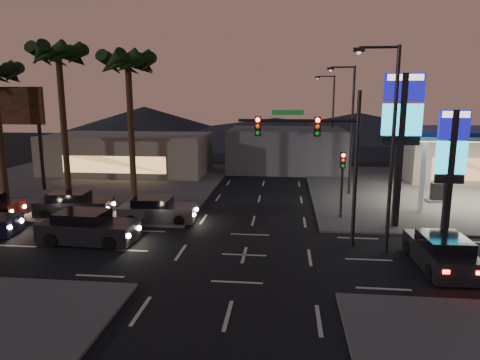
# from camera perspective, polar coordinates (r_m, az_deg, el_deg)

# --- Properties ---
(ground) EXTENTS (140.00, 140.00, 0.00)m
(ground) POSITION_cam_1_polar(r_m,az_deg,el_deg) (21.40, 0.56, -9.97)
(ground) COLOR black
(ground) RESTS_ON ground
(corner_lot_ne) EXTENTS (24.00, 24.00, 0.12)m
(corner_lot_ne) POSITION_cam_1_polar(r_m,az_deg,el_deg) (39.30, 26.97, -1.40)
(corner_lot_ne) COLOR #47443F
(corner_lot_ne) RESTS_ON ground
(corner_lot_nw) EXTENTS (24.00, 24.00, 0.12)m
(corner_lot_nw) POSITION_cam_1_polar(r_m,az_deg,el_deg) (40.84, -20.05, -0.44)
(corner_lot_nw) COLOR #47443F
(corner_lot_nw) RESTS_ON ground
(convenience_store) EXTENTS (10.00, 6.00, 4.00)m
(convenience_store) POSITION_cam_1_polar(r_m,az_deg,el_deg) (44.31, 27.35, 2.39)
(convenience_store) COLOR #726B5B
(convenience_store) RESTS_ON ground
(pylon_sign_tall) EXTENTS (2.20, 0.35, 9.00)m
(pylon_sign_tall) POSITION_cam_1_polar(r_m,az_deg,el_deg) (26.27, 20.79, 7.52)
(pylon_sign_tall) COLOR black
(pylon_sign_tall) RESTS_ON ground
(pylon_sign_short) EXTENTS (1.60, 0.35, 7.00)m
(pylon_sign_short) POSITION_cam_1_polar(r_m,az_deg,el_deg) (26.21, 26.37, 3.26)
(pylon_sign_short) COLOR black
(pylon_sign_short) RESTS_ON ground
(traffic_signal_mast) EXTENTS (6.10, 0.39, 8.00)m
(traffic_signal_mast) POSITION_cam_1_polar(r_m,az_deg,el_deg) (22.10, 10.87, 4.48)
(traffic_signal_mast) COLOR black
(traffic_signal_mast) RESTS_ON ground
(pedestal_signal) EXTENTS (0.32, 0.39, 4.30)m
(pedestal_signal) POSITION_cam_1_polar(r_m,az_deg,el_deg) (27.53, 13.48, 0.76)
(pedestal_signal) COLOR black
(pedestal_signal) RESTS_ON ground
(streetlight_near) EXTENTS (2.14, 0.25, 10.00)m
(streetlight_near) POSITION_cam_1_polar(r_m,az_deg,el_deg) (21.55, 19.23, 5.22)
(streetlight_near) COLOR black
(streetlight_near) RESTS_ON ground
(streetlight_mid) EXTENTS (2.14, 0.25, 10.00)m
(streetlight_mid) POSITION_cam_1_polar(r_m,az_deg,el_deg) (34.31, 14.38, 7.37)
(streetlight_mid) COLOR black
(streetlight_mid) RESTS_ON ground
(streetlight_far) EXTENTS (2.14, 0.25, 10.00)m
(streetlight_far) POSITION_cam_1_polar(r_m,az_deg,el_deg) (48.19, 12.04, 8.40)
(streetlight_far) COLOR black
(streetlight_far) RESTS_ON ground
(palm_a) EXTENTS (4.41, 4.41, 10.86)m
(palm_a) POSITION_cam_1_polar(r_m,az_deg,el_deg) (31.42, -14.68, 13.84)
(palm_a) COLOR black
(palm_a) RESTS_ON ground
(palm_b) EXTENTS (4.41, 4.41, 11.46)m
(palm_b) POSITION_cam_1_polar(r_m,az_deg,el_deg) (33.52, -23.00, 14.07)
(palm_b) COLOR black
(palm_b) RESTS_ON ground
(billboard) EXTENTS (6.00, 0.30, 8.50)m
(billboard) POSITION_cam_1_polar(r_m,az_deg,el_deg) (39.84, -28.43, 7.75)
(billboard) COLOR black
(billboard) RESTS_ON ground
(building_far_west) EXTENTS (16.00, 8.00, 4.00)m
(building_far_west) POSITION_cam_1_polar(r_m,az_deg,el_deg) (45.18, -14.60, 3.40)
(building_far_west) COLOR #726B5B
(building_far_west) RESTS_ON ground
(building_far_mid) EXTENTS (12.00, 9.00, 4.40)m
(building_far_mid) POSITION_cam_1_polar(r_m,az_deg,el_deg) (46.23, 6.18, 4.10)
(building_far_mid) COLOR #4C4C51
(building_far_mid) RESTS_ON ground
(hill_left) EXTENTS (40.00, 40.00, 6.00)m
(hill_left) POSITION_cam_1_polar(r_m,az_deg,el_deg) (84.45, -12.60, 7.50)
(hill_left) COLOR black
(hill_left) RESTS_ON ground
(hill_right) EXTENTS (50.00, 50.00, 5.00)m
(hill_right) POSITION_cam_1_polar(r_m,az_deg,el_deg) (81.13, 15.49, 6.89)
(hill_right) COLOR black
(hill_right) RESTS_ON ground
(hill_center) EXTENTS (60.00, 60.00, 4.00)m
(hill_center) POSITION_cam_1_polar(r_m,az_deg,el_deg) (80.13, 4.75, 6.84)
(hill_center) COLOR black
(hill_center) RESTS_ON ground
(car_lane_a_front) EXTENTS (5.30, 2.44, 1.69)m
(car_lane_a_front) POSITION_cam_1_polar(r_m,az_deg,el_deg) (24.38, -19.66, -6.05)
(car_lane_a_front) COLOR black
(car_lane_a_front) RESTS_ON ground
(car_lane_b_front) EXTENTS (4.87, 2.28, 1.55)m
(car_lane_b_front) POSITION_cam_1_polar(r_m,az_deg,el_deg) (27.17, -11.01, -4.02)
(car_lane_b_front) COLOR #4B4C4E
(car_lane_b_front) RESTS_ON ground
(car_lane_b_mid) EXTENTS (5.00, 2.40, 1.59)m
(car_lane_b_mid) POSITION_cam_1_polar(r_m,az_deg,el_deg) (30.05, -21.31, -3.11)
(car_lane_b_mid) COLOR black
(car_lane_b_mid) RESTS_ON ground
(suv_station) EXTENTS (2.19, 4.82, 1.59)m
(suv_station) POSITION_cam_1_polar(r_m,az_deg,el_deg) (21.64, 25.22, -8.74)
(suv_station) COLOR black
(suv_station) RESTS_ON ground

